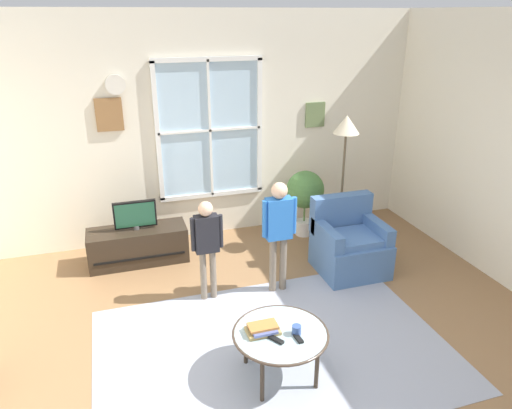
{
  "coord_description": "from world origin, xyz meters",
  "views": [
    {
      "loc": [
        -1.18,
        -3.27,
        2.89
      ],
      "look_at": [
        0.15,
        0.94,
        1.11
      ],
      "focal_mm": 33.44,
      "sensor_mm": 36.0,
      "label": 1
    }
  ],
  "objects_px": {
    "tv_stand": "(138,245)",
    "potted_plant_by_window": "(305,192)",
    "coffee_table": "(280,335)",
    "person_blue_shirt": "(279,225)",
    "remote_near_cup": "(276,340)",
    "person_black_shirt": "(207,239)",
    "armchair": "(349,245)",
    "book_stack": "(263,329)",
    "television": "(135,215)",
    "floor_lamp": "(346,138)",
    "cup": "(296,330)",
    "remote_near_books": "(298,338)"
  },
  "relations": [
    {
      "from": "tv_stand",
      "to": "potted_plant_by_window",
      "type": "relative_size",
      "value": 1.29
    },
    {
      "from": "cup",
      "to": "potted_plant_by_window",
      "type": "relative_size",
      "value": 0.09
    },
    {
      "from": "coffee_table",
      "to": "person_black_shirt",
      "type": "distance_m",
      "value": 1.42
    },
    {
      "from": "person_blue_shirt",
      "to": "armchair",
      "type": "bearing_deg",
      "value": 10.23
    },
    {
      "from": "tv_stand",
      "to": "potted_plant_by_window",
      "type": "height_order",
      "value": "potted_plant_by_window"
    },
    {
      "from": "coffee_table",
      "to": "tv_stand",
      "type": "bearing_deg",
      "value": 111.97
    },
    {
      "from": "coffee_table",
      "to": "person_blue_shirt",
      "type": "bearing_deg",
      "value": 70.81
    },
    {
      "from": "remote_near_books",
      "to": "remote_near_cup",
      "type": "bearing_deg",
      "value": 170.76
    },
    {
      "from": "armchair",
      "to": "remote_near_cup",
      "type": "distance_m",
      "value": 2.14
    },
    {
      "from": "tv_stand",
      "to": "remote_near_cup",
      "type": "xyz_separation_m",
      "value": [
        0.91,
        -2.5,
        0.23
      ]
    },
    {
      "from": "person_black_shirt",
      "to": "floor_lamp",
      "type": "height_order",
      "value": "floor_lamp"
    },
    {
      "from": "tv_stand",
      "to": "person_black_shirt",
      "type": "bearing_deg",
      "value": -58.41
    },
    {
      "from": "tv_stand",
      "to": "book_stack",
      "type": "distance_m",
      "value": 2.52
    },
    {
      "from": "remote_near_books",
      "to": "potted_plant_by_window",
      "type": "bearing_deg",
      "value": 65.95
    },
    {
      "from": "remote_near_cup",
      "to": "person_blue_shirt",
      "type": "bearing_deg",
      "value": 69.33
    },
    {
      "from": "coffee_table",
      "to": "remote_near_cup",
      "type": "height_order",
      "value": "remote_near_cup"
    },
    {
      "from": "remote_near_books",
      "to": "remote_near_cup",
      "type": "height_order",
      "value": "same"
    },
    {
      "from": "tv_stand",
      "to": "potted_plant_by_window",
      "type": "bearing_deg",
      "value": 2.78
    },
    {
      "from": "coffee_table",
      "to": "armchair",
      "type": "bearing_deg",
      "value": 46.0
    },
    {
      "from": "cup",
      "to": "floor_lamp",
      "type": "height_order",
      "value": "floor_lamp"
    },
    {
      "from": "cup",
      "to": "remote_near_cup",
      "type": "relative_size",
      "value": 0.59
    },
    {
      "from": "book_stack",
      "to": "cup",
      "type": "distance_m",
      "value": 0.28
    },
    {
      "from": "armchair",
      "to": "cup",
      "type": "distance_m",
      "value": 2.0
    },
    {
      "from": "coffee_table",
      "to": "remote_near_books",
      "type": "height_order",
      "value": "remote_near_books"
    },
    {
      "from": "floor_lamp",
      "to": "remote_near_cup",
      "type": "bearing_deg",
      "value": -127.71
    },
    {
      "from": "book_stack",
      "to": "floor_lamp",
      "type": "height_order",
      "value": "floor_lamp"
    },
    {
      "from": "cup",
      "to": "remote_near_books",
      "type": "xyz_separation_m",
      "value": [
        -0.01,
        -0.06,
        -0.03
      ]
    },
    {
      "from": "remote_near_cup",
      "to": "person_black_shirt",
      "type": "distance_m",
      "value": 1.48
    },
    {
      "from": "tv_stand",
      "to": "coffee_table",
      "type": "relative_size",
      "value": 1.47
    },
    {
      "from": "armchair",
      "to": "person_black_shirt",
      "type": "distance_m",
      "value": 1.77
    },
    {
      "from": "coffee_table",
      "to": "cup",
      "type": "distance_m",
      "value": 0.15
    },
    {
      "from": "cup",
      "to": "person_blue_shirt",
      "type": "relative_size",
      "value": 0.06
    },
    {
      "from": "television",
      "to": "floor_lamp",
      "type": "distance_m",
      "value": 2.71
    },
    {
      "from": "remote_near_cup",
      "to": "person_blue_shirt",
      "type": "xyz_separation_m",
      "value": [
        0.52,
        1.37,
        0.35
      ]
    },
    {
      "from": "cup",
      "to": "person_blue_shirt",
      "type": "xyz_separation_m",
      "value": [
        0.33,
        1.34,
        0.32
      ]
    },
    {
      "from": "television",
      "to": "person_blue_shirt",
      "type": "bearing_deg",
      "value": -38.43
    },
    {
      "from": "tv_stand",
      "to": "remote_near_cup",
      "type": "bearing_deg",
      "value": -70.13
    },
    {
      "from": "armchair",
      "to": "book_stack",
      "type": "relative_size",
      "value": 3.18
    },
    {
      "from": "armchair",
      "to": "book_stack",
      "type": "xyz_separation_m",
      "value": [
        -1.55,
        -1.41,
        0.14
      ]
    },
    {
      "from": "cup",
      "to": "person_blue_shirt",
      "type": "distance_m",
      "value": 1.42
    },
    {
      "from": "potted_plant_by_window",
      "to": "floor_lamp",
      "type": "height_order",
      "value": "floor_lamp"
    },
    {
      "from": "book_stack",
      "to": "cup",
      "type": "bearing_deg",
      "value": -23.15
    },
    {
      "from": "tv_stand",
      "to": "book_stack",
      "type": "height_order",
      "value": "book_stack"
    },
    {
      "from": "person_blue_shirt",
      "to": "person_black_shirt",
      "type": "relative_size",
      "value": 1.13
    },
    {
      "from": "tv_stand",
      "to": "book_stack",
      "type": "relative_size",
      "value": 4.34
    },
    {
      "from": "coffee_table",
      "to": "person_black_shirt",
      "type": "relative_size",
      "value": 0.72
    },
    {
      "from": "book_stack",
      "to": "person_blue_shirt",
      "type": "bearing_deg",
      "value": 64.69
    },
    {
      "from": "television",
      "to": "cup",
      "type": "height_order",
      "value": "television"
    },
    {
      "from": "remote_near_books",
      "to": "potted_plant_by_window",
      "type": "xyz_separation_m",
      "value": [
        1.18,
        2.64,
        0.18
      ]
    },
    {
      "from": "tv_stand",
      "to": "person_black_shirt",
      "type": "distance_m",
      "value": 1.34
    }
  ]
}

